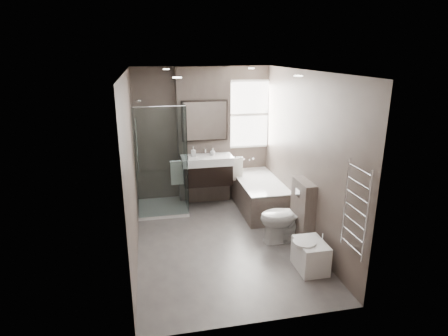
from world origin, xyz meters
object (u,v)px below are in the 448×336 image
object	(u,v)px
bathtub	(259,193)
toilet	(286,217)
vanity	(207,169)
bidet	(310,255)

from	to	relation	value
bathtub	toilet	bearing A→B (deg)	-87.99
vanity	toilet	size ratio (longest dim) A/B	1.17
vanity	toilet	world-z (taller)	vanity
bathtub	bidet	xyz separation A→B (m)	(0.09, -2.12, -0.10)
vanity	toilet	distance (m)	1.91
vanity	bidet	xyz separation A→B (m)	(1.01, -2.44, -0.52)
bathtub	toilet	size ratio (longest dim) A/B	1.97
vanity	bidet	distance (m)	2.69
bidet	vanity	bearing A→B (deg)	112.56
vanity	bathtub	xyz separation A→B (m)	(0.92, -0.33, -0.43)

